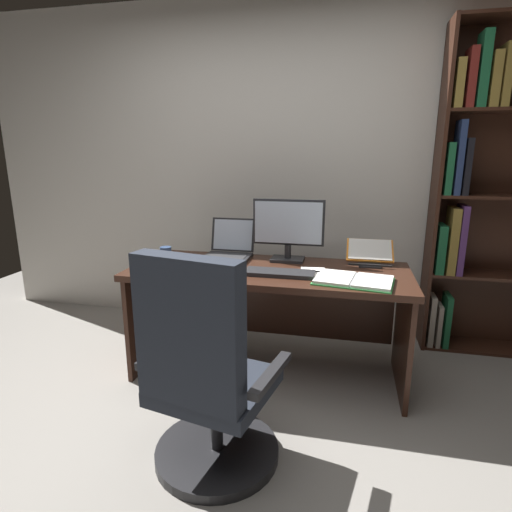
{
  "coord_description": "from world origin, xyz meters",
  "views": [
    {
      "loc": [
        0.56,
        -1.53,
        1.45
      ],
      "look_at": [
        0.03,
        0.9,
        0.82
      ],
      "focal_mm": 28.95,
      "sensor_mm": 36.0,
      "label": 1
    }
  ],
  "objects": [
    {
      "name": "keyboard",
      "position": [
        0.19,
        0.83,
        0.74
      ],
      "size": [
        0.42,
        0.15,
        0.02
      ],
      "primitive_type": "cube",
      "color": "#232326",
      "rests_on": "desk"
    },
    {
      "name": "pen",
      "position": [
        0.4,
        0.9,
        0.74
      ],
      "size": [
        0.14,
        0.02,
        0.01
      ],
      "primitive_type": "cylinder",
      "rotation": [
        0.0,
        1.57,
        -0.06
      ],
      "color": "black",
      "rests_on": "notepad"
    },
    {
      "name": "bookshelf",
      "position": [
        1.49,
        1.65,
        1.18
      ],
      "size": [
        0.86,
        0.28,
        2.3
      ],
      "color": "#381E14",
      "rests_on": "ground"
    },
    {
      "name": "desk",
      "position": [
        0.1,
        1.03,
        0.53
      ],
      "size": [
        1.76,
        0.7,
        0.73
      ],
      "color": "#381E14",
      "rests_on": "ground"
    },
    {
      "name": "notepad",
      "position": [
        0.38,
        0.9,
        0.73
      ],
      "size": [
        0.17,
        0.23,
        0.01
      ],
      "primitive_type": "cube",
      "rotation": [
        0.0,
        0.0,
        0.11
      ],
      "color": "white",
      "rests_on": "desk"
    },
    {
      "name": "monitor",
      "position": [
        0.19,
        1.18,
        0.94
      ],
      "size": [
        0.48,
        0.16,
        0.42
      ],
      "color": "#232326",
      "rests_on": "desk"
    },
    {
      "name": "laptop",
      "position": [
        -0.23,
        1.18,
        0.78
      ],
      "size": [
        0.32,
        0.32,
        0.26
      ],
      "color": "#232326",
      "rests_on": "desk"
    },
    {
      "name": "wall_back",
      "position": [
        0.0,
        1.86,
        1.3
      ],
      "size": [
        5.12,
        0.12,
        2.6
      ],
      "primitive_type": "cube",
      "color": "beige",
      "rests_on": "ground"
    },
    {
      "name": "open_binder",
      "position": [
        0.62,
        0.78,
        0.74
      ],
      "size": [
        0.47,
        0.35,
        0.02
      ],
      "rotation": [
        0.0,
        0.0,
        -0.16
      ],
      "color": "green",
      "rests_on": "desk"
    },
    {
      "name": "reading_stand_with_book",
      "position": [
        0.73,
        1.23,
        0.8
      ],
      "size": [
        0.3,
        0.25,
        0.14
      ],
      "color": "#232326",
      "rests_on": "desk"
    },
    {
      "name": "ground_plane",
      "position": [
        0.0,
        0.0,
        0.0
      ],
      "size": [
        6.78,
        6.78,
        0.0
      ],
      "primitive_type": "plane",
      "color": "gray"
    },
    {
      "name": "coffee_mug",
      "position": [
        -0.61,
        0.97,
        0.78
      ],
      "size": [
        0.08,
        0.08,
        0.1
      ],
      "primitive_type": "cylinder",
      "color": "#334C7A",
      "rests_on": "desk"
    },
    {
      "name": "office_chair",
      "position": [
        -0.01,
        0.02,
        0.45
      ],
      "size": [
        0.68,
        0.6,
        1.06
      ],
      "rotation": [
        0.0,
        0.0,
        -0.21
      ],
      "color": "#232326",
      "rests_on": "ground"
    },
    {
      "name": "computer_mouse",
      "position": [
        -0.11,
        0.83,
        0.75
      ],
      "size": [
        0.06,
        0.1,
        0.04
      ],
      "primitive_type": "ellipsoid",
      "color": "#232326",
      "rests_on": "desk"
    }
  ]
}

